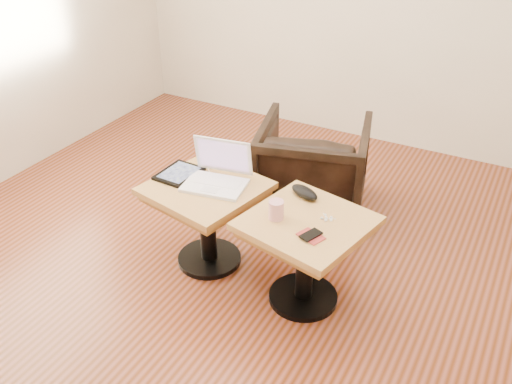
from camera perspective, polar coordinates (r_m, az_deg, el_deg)
The scene contains 11 objects.
room_shell at distance 2.49m, azimuth -0.28°, elevation 13.15°, with size 4.52×4.52×2.71m.
side_table_left at distance 3.23m, azimuth -4.96°, elevation -1.35°, with size 0.68×0.68×0.52m.
side_table_right at distance 2.95m, azimuth 5.04°, elevation -4.91°, with size 0.68×0.68×0.52m.
laptop at distance 3.15m, azimuth -3.87°, elevation 1.66°, with size 0.37×0.33×0.24m.
tablet at distance 3.27m, azimuth -7.70°, elevation 1.84°, with size 0.21×0.26×0.02m.
charging_adapter at distance 3.43m, azimuth -5.18°, elevation 3.54°, with size 0.04×0.04×0.02m, color white.
glasses_case at distance 3.04m, azimuth 4.88°, elevation -0.02°, with size 0.18×0.08×0.06m, color black.
striped_cup at distance 2.85m, azimuth 2.03°, elevation -1.79°, with size 0.08×0.08×0.10m, color #C23F54.
earbuds_tangle at distance 2.88m, azimuth 7.10°, elevation -2.61°, with size 0.07×0.06×0.01m.
phone_on_sleeve at distance 2.75m, azimuth 5.51°, elevation -4.36°, with size 0.15×0.12×0.02m.
armchair at distance 3.76m, azimuth 5.68°, elevation 2.43°, with size 0.68×0.70×0.64m, color black.
Camera 1 is at (1.13, -2.08, 2.12)m, focal length 40.00 mm.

